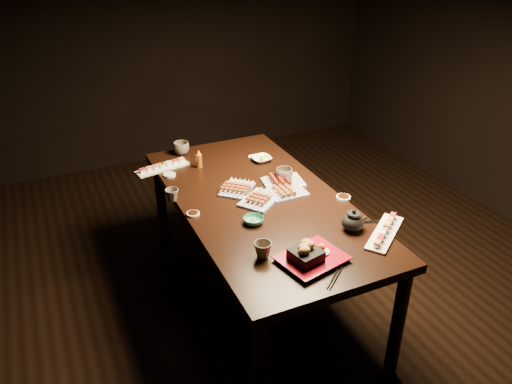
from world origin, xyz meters
The scene contains 23 objects.
ground centered at (0.00, 0.00, 0.00)m, with size 5.00×5.00×0.00m, color black.
dining_table centered at (-0.31, 0.05, 0.38)m, with size 0.90×1.80×0.75m, color black.
sushi_platter_near centered at (0.12, -0.56, 0.77)m, with size 0.37×0.10×0.05m, color white, non-canonical shape.
sushi_platter_far centered at (-0.71, 0.67, 0.77)m, with size 0.35×0.10×0.04m, color white, non-canonical shape.
yakitori_plate_center centered at (-0.32, 0.02, 0.78)m, with size 0.24×0.17×0.06m, color #828EB6, non-canonical shape.
yakitori_plate_right centered at (-0.13, 0.03, 0.78)m, with size 0.22×0.16×0.06m, color #828EB6, non-canonical shape.
yakitori_plate_left centered at (-0.39, 0.19, 0.78)m, with size 0.22×0.16×0.06m, color #828EB6, non-canonical shape.
tsukune_plate centered at (-0.09, 0.16, 0.78)m, with size 0.24×0.18×0.06m, color #828EB6, non-canonical shape.
edamame_bowl_green centered at (-0.45, -0.18, 0.77)m, with size 0.11×0.11×0.03m, color #2C876B.
edamame_bowl_cream centered at (-0.08, 0.51, 0.77)m, with size 0.13×0.13×0.03m, color beige.
tempura_tray centered at (-0.34, -0.60, 0.81)m, with size 0.30×0.24×0.11m, color black, non-canonical shape.
teacup_near_left centered at (-0.53, -0.48, 0.79)m, with size 0.09×0.09×0.08m, color brown.
teacup_mid_right centered at (-0.07, 0.19, 0.79)m, with size 0.11×0.11×0.08m, color brown.
teacup_far_left centered at (-0.77, 0.24, 0.79)m, with size 0.08×0.08×0.07m, color brown.
teacup_far_right centered at (-0.53, 0.85, 0.79)m, with size 0.11×0.11×0.09m, color brown.
teapot centered at (-0.01, -0.45, 0.81)m, with size 0.14×0.14×0.12m, color black, non-canonical shape.
condiment_bottle centered at (-0.49, 0.59, 0.81)m, with size 0.04×0.04×0.12m, color brown.
sauce_dish_west centered at (-0.71, 0.03, 0.76)m, with size 0.07×0.07×0.01m, color white.
sauce_dish_east centered at (-0.11, 0.58, 0.76)m, with size 0.07×0.07×0.01m, color white.
sauce_dish_se centered at (0.14, -0.15, 0.76)m, with size 0.08×0.08×0.01m, color white.
sauce_dish_nw centered at (-0.70, 0.55, 0.76)m, with size 0.08×0.08×0.01m, color white.
chopsticks_near centered at (-0.28, -0.74, 0.75)m, with size 0.25×0.02×0.01m, color black, non-canonical shape.
chopsticks_se centered at (0.17, -0.45, 0.75)m, with size 0.22×0.02×0.01m, color black, non-canonical shape.
Camera 1 is at (-1.37, -2.24, 2.16)m, focal length 35.00 mm.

